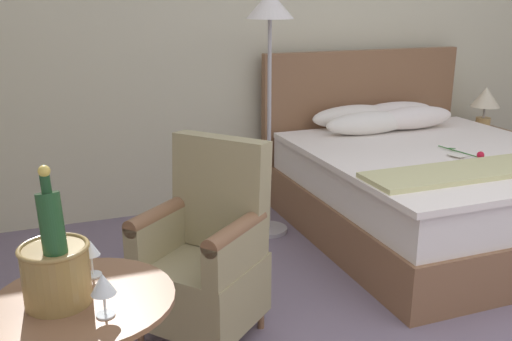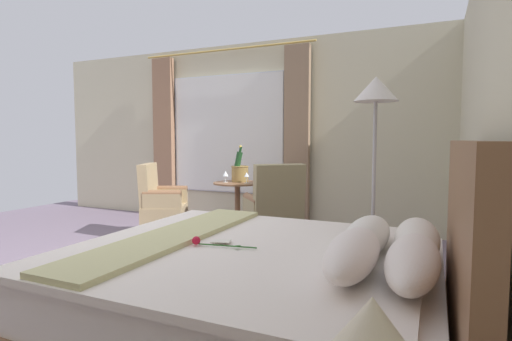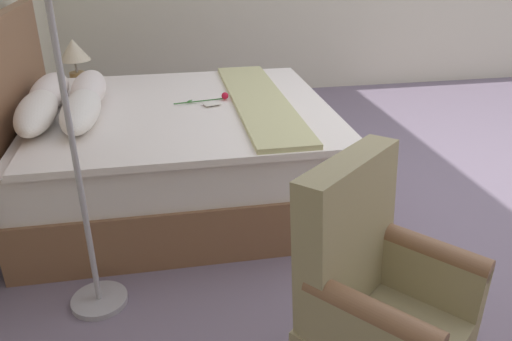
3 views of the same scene
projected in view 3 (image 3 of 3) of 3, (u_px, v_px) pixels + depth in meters
name	position (u px, v px, depth m)	size (l,w,h in m)	color
ground_plane	(485.00, 205.00, 3.45)	(7.91, 7.91, 0.00)	slate
bed	(169.00, 148.00, 3.40)	(1.82, 2.06, 1.26)	brown
nightstand	(84.00, 116.00, 4.31)	(0.48, 0.36, 0.53)	brown
bedside_lamp	(74.00, 54.00, 4.08)	(0.25, 0.25, 0.39)	tan
floor_lamp_brass	(50.00, 12.00, 1.92)	(0.33, 0.33, 1.73)	#AEAAAF
armchair_by_window	(378.00, 317.00, 1.83)	(0.75, 0.75, 1.02)	brown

